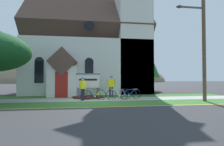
{
  "coord_description": "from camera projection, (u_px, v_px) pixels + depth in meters",
  "views": [
    {
      "loc": [
        -0.33,
        -12.16,
        1.57
      ],
      "look_at": [
        1.93,
        3.03,
        2.01
      ],
      "focal_mm": 29.06,
      "sensor_mm": 36.0,
      "label": 1
    }
  ],
  "objects": [
    {
      "name": "ground",
      "position": [
        89.0,
        96.0,
        15.98
      ],
      "size": [
        140.0,
        140.0,
        0.0
      ],
      "primitive_type": "plane",
      "color": "#333335"
    },
    {
      "name": "sidewalk_slab",
      "position": [
        90.0,
        99.0,
        13.33
      ],
      "size": [
        32.0,
        2.15,
        0.01
      ],
      "primitive_type": "cube",
      "color": "#A8A59E",
      "rests_on": "ground"
    },
    {
      "name": "grass_verge",
      "position": [
        91.0,
        104.0,
        11.1
      ],
      "size": [
        32.0,
        2.37,
        0.01
      ],
      "primitive_type": "cube",
      "color": "#38722D",
      "rests_on": "ground"
    },
    {
      "name": "church_lawn",
      "position": [
        89.0,
        96.0,
        15.47
      ],
      "size": [
        24.0,
        2.18,
        0.01
      ],
      "primitive_type": "cube",
      "color": "#38722D",
      "rests_on": "ground"
    },
    {
      "name": "curb_paint_stripe",
      "position": [
        92.0,
        107.0,
        9.78
      ],
      "size": [
        28.0,
        0.16,
        0.01
      ],
      "primitive_type": "cube",
      "color": "yellow",
      "rests_on": "ground"
    },
    {
      "name": "church_building",
      "position": [
        93.0,
        49.0,
        20.66
      ],
      "size": [
        13.01,
        10.45,
        14.27
      ],
      "color": "silver",
      "rests_on": "ground"
    },
    {
      "name": "church_sign",
      "position": [
        88.0,
        81.0,
        14.97
      ],
      "size": [
        1.96,
        0.26,
        1.97
      ],
      "color": "slate",
      "rests_on": "ground"
    },
    {
      "name": "flower_bed",
      "position": [
        88.0,
        97.0,
        14.54
      ],
      "size": [
        2.52,
        2.52,
        0.34
      ],
      "color": "#382319",
      "rests_on": "ground"
    },
    {
      "name": "bicycle_yellow",
      "position": [
        130.0,
        94.0,
        13.7
      ],
      "size": [
        1.74,
        0.42,
        0.78
      ],
      "color": "black",
      "rests_on": "ground"
    },
    {
      "name": "bicycle_white",
      "position": [
        94.0,
        95.0,
        13.05
      ],
      "size": [
        1.8,
        0.14,
        0.84
      ],
      "color": "black",
      "rests_on": "ground"
    },
    {
      "name": "bicycle_black",
      "position": [
        118.0,
        94.0,
        13.3
      ],
      "size": [
        1.78,
        0.19,
        0.82
      ],
      "color": "black",
      "rests_on": "ground"
    },
    {
      "name": "cyclist_in_yellow_jersey",
      "position": [
        83.0,
        87.0,
        12.76
      ],
      "size": [
        0.45,
        0.63,
        1.63
      ],
      "color": "#191E38",
      "rests_on": "ground"
    },
    {
      "name": "cyclist_in_red_jersey",
      "position": [
        111.0,
        85.0,
        14.6
      ],
      "size": [
        0.67,
        0.31,
        1.74
      ],
      "color": "#2D2D33",
      "rests_on": "ground"
    },
    {
      "name": "utility_pole",
      "position": [
        202.0,
        30.0,
        12.54
      ],
      "size": [
        3.12,
        0.28,
        8.85
      ],
      "color": "brown",
      "rests_on": "ground"
    },
    {
      "name": "roadside_conifer",
      "position": [
        143.0,
        56.0,
        22.5
      ],
      "size": [
        4.13,
        4.13,
        6.94
      ],
      "color": "#4C3823",
      "rests_on": "ground"
    },
    {
      "name": "distant_hill",
      "position": [
        54.0,
        82.0,
        73.25
      ],
      "size": [
        93.29,
        37.75,
        22.61
      ],
      "primitive_type": "ellipsoid",
      "color": "#847A5B",
      "rests_on": "ground"
    }
  ]
}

